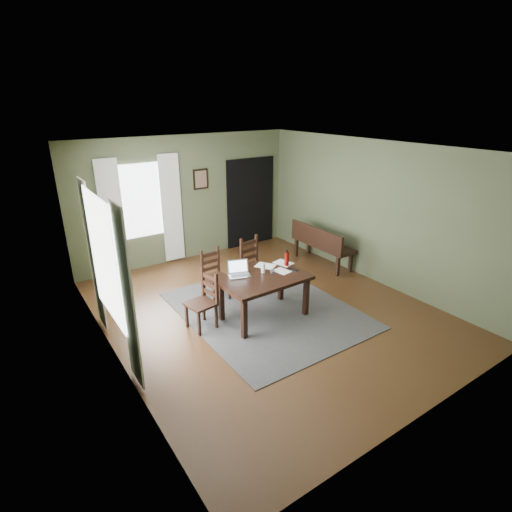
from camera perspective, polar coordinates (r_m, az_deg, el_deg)
ground at (r=6.92m, az=1.41°, el=-7.75°), size 5.00×6.00×0.01m
room_shell at (r=6.24m, az=1.56°, el=6.89°), size 5.02×6.02×2.71m
rug at (r=6.91m, az=1.41°, el=-7.67°), size 2.60×3.20×0.01m
dining_table at (r=6.41m, az=1.20°, el=-3.82°), size 1.44×0.89×0.71m
chair_end at (r=6.28m, az=-7.52°, el=-6.41°), size 0.47×0.47×0.93m
chair_back_left at (r=7.16m, az=-5.92°, el=-2.75°), size 0.43×0.43×0.91m
chair_back_right at (r=7.47m, az=-0.28°, el=-1.22°), size 0.49×0.49×0.99m
bench at (r=8.66m, az=9.19°, el=1.97°), size 0.49×1.53×0.87m
laptop at (r=6.46m, az=-2.47°, el=-2.20°), size 0.41×0.37×0.23m
computer_mouse at (r=6.56m, az=2.38°, el=-2.21°), size 0.09×0.11×0.03m
tv_remote at (r=6.68m, az=5.30°, el=-1.93°), size 0.11×0.18×0.02m
drinking_glass at (r=6.53m, az=1.04°, el=-1.72°), size 0.09×0.09×0.16m
water_bottle at (r=6.81m, az=4.41°, el=-0.36°), size 0.09×0.09×0.28m
paper_b at (r=6.62m, az=3.72°, el=-2.16°), size 0.25×0.31×0.00m
paper_c at (r=6.82m, az=1.36°, el=-1.39°), size 0.38×0.41×0.00m
paper_d at (r=6.94m, az=3.92°, el=-1.01°), size 0.31×0.36×0.00m
window_left at (r=5.55m, az=-20.99°, el=-0.29°), size 0.01×1.30×1.70m
window_back at (r=8.49m, az=-16.04°, el=7.57°), size 1.00×0.01×1.50m
curtain_left_near at (r=4.92m, az=-17.89°, el=-5.88°), size 0.03×0.48×2.30m
curtain_left_far at (r=6.40m, az=-22.25°, el=-0.04°), size 0.03×0.48×2.30m
curtain_back_left at (r=8.36m, az=-19.82°, el=5.14°), size 0.44×0.03×2.30m
curtain_back_right at (r=8.72m, az=-11.95°, el=6.61°), size 0.44×0.03×2.30m
framed_picture at (r=8.92m, az=-7.91°, el=10.83°), size 0.34×0.03×0.44m
doorway_back at (r=9.70m, az=-0.78°, el=7.66°), size 1.30×0.03×2.10m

